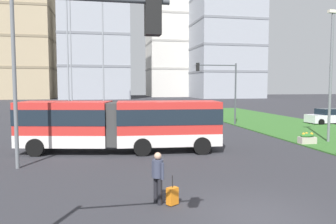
{
  "coord_description": "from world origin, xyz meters",
  "views": [
    {
      "loc": [
        -4.48,
        -9.01,
        3.93
      ],
      "look_at": [
        -0.26,
        12.34,
        2.2
      ],
      "focal_mm": 35.43,
      "sensor_mm": 36.0,
      "label": 1
    }
  ],
  "objects": [
    {
      "name": "car_white_van",
      "position": [
        18.33,
        21.09,
        0.75
      ],
      "size": [
        4.46,
        2.14,
        1.58
      ],
      "color": "silver",
      "rests_on": "ground"
    },
    {
      "name": "apartment_tower_westcentre",
      "position": [
        -6.57,
        94.57,
        18.3
      ],
      "size": [
        20.36,
        15.75,
        36.56
      ],
      "color": "#9EA3AD",
      "rests_on": "ground"
    },
    {
      "name": "pedestrian_crossing",
      "position": [
        -2.72,
        1.61,
        1.0
      ],
      "size": [
        0.36,
        0.51,
        1.74
      ],
      "color": "black",
      "rests_on": "ground"
    },
    {
      "name": "apartment_tower_eastcentre",
      "position": [
        35.42,
        95.39,
        20.03
      ],
      "size": [
        20.8,
        19.13,
        40.01
      ],
      "color": "#9EA3AD",
      "rests_on": "ground"
    },
    {
      "name": "traffic_light_near_left",
      "position": [
        -6.03,
        -3.0,
        3.93
      ],
      "size": [
        4.31,
        0.28,
        5.63
      ],
      "color": "#474C51",
      "rests_on": "ground"
    },
    {
      "name": "apartment_tower_west",
      "position": [
        -30.0,
        101.02,
        17.68
      ],
      "size": [
        21.33,
        19.93,
        35.31
      ],
      "color": "tan",
      "rests_on": "ground"
    },
    {
      "name": "streetlight_median",
      "position": [
        10.79,
        11.07,
        4.94
      ],
      "size": [
        0.7,
        0.28,
        9.0
      ],
      "color": "slate",
      "rests_on": "ground"
    },
    {
      "name": "flower_planter_3",
      "position": [
        8.89,
        10.66,
        0.43
      ],
      "size": [
        1.1,
        0.56,
        0.74
      ],
      "color": "#B7AD9E",
      "rests_on": "grass_median"
    },
    {
      "name": "articulated_bus",
      "position": [
        -3.45,
        10.73,
        1.65
      ],
      "size": [
        12.05,
        4.23,
        3.0
      ],
      "color": "red",
      "rests_on": "ground"
    },
    {
      "name": "apartment_tower_centre",
      "position": [
        21.89,
        112.15,
        23.9
      ],
      "size": [
        19.5,
        17.42,
        47.77
      ],
      "color": "silver",
      "rests_on": "ground"
    },
    {
      "name": "ground_plane",
      "position": [
        0.0,
        0.0,
        0.0
      ],
      "size": [
        260.0,
        260.0,
        0.0
      ],
      "primitive_type": "plane",
      "color": "#2D2D33"
    },
    {
      "name": "streetlight_left",
      "position": [
        -8.5,
        7.6,
        4.88
      ],
      "size": [
        0.7,
        0.28,
        8.87
      ],
      "color": "slate",
      "rests_on": "ground"
    },
    {
      "name": "traffic_light_far_right",
      "position": [
        7.09,
        22.0,
        4.24
      ],
      "size": [
        4.29,
        0.28,
        6.13
      ],
      "color": "#474C51",
      "rests_on": "ground"
    },
    {
      "name": "rolling_suitcase",
      "position": [
        -2.27,
        1.41,
        0.31
      ],
      "size": [
        0.43,
        0.39,
        0.97
      ],
      "color": "orange",
      "rests_on": "ground"
    }
  ]
}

